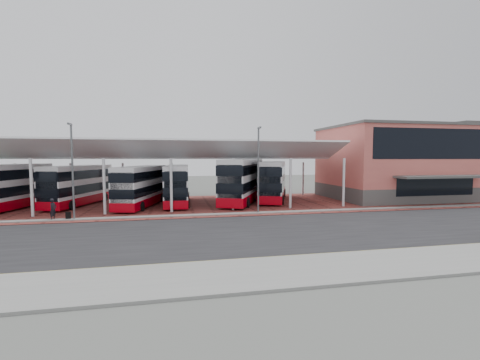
{
  "coord_description": "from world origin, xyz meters",
  "views": [
    {
      "loc": [
        -5.69,
        -22.63,
        5.26
      ],
      "look_at": [
        0.43,
        7.2,
        3.13
      ],
      "focal_mm": 24.0,
      "sensor_mm": 36.0,
      "label": 1
    }
  ],
  "objects": [
    {
      "name": "yellow_line_near",
      "position": [
        0.0,
        -7.0,
        0.03
      ],
      "size": [
        120.0,
        0.12,
        0.01
      ],
      "primitive_type": "cube",
      "color": "gold",
      "rests_on": "road"
    },
    {
      "name": "bus_5",
      "position": [
        6.17,
        14.99,
        2.4
      ],
      "size": [
        6.59,
        11.63,
        4.72
      ],
      "rotation": [
        0.0,
        0.0,
        -0.37
      ],
      "color": "silver",
      "rests_on": "forecourt"
    },
    {
      "name": "bus_4",
      "position": [
        2.08,
        13.68,
        2.54
      ],
      "size": [
        7.57,
        12.2,
        5.0
      ],
      "rotation": [
        0.0,
        0.0,
        -0.43
      ],
      "color": "silver",
      "rests_on": "forecourt"
    },
    {
      "name": "suitcase",
      "position": [
        -14.49,
        6.41,
        0.38
      ],
      "size": [
        0.38,
        0.27,
        0.65
      ],
      "primitive_type": "cube",
      "color": "black",
      "rests_on": "forecourt"
    },
    {
      "name": "sidewalk",
      "position": [
        0.0,
        -9.0,
        0.07
      ],
      "size": [
        120.0,
        4.0,
        0.14
      ],
      "primitive_type": "cube",
      "color": "slate",
      "rests_on": "ground"
    },
    {
      "name": "bus_2",
      "position": [
        -9.14,
        12.97,
        2.19
      ],
      "size": [
        4.94,
        10.69,
        4.29
      ],
      "rotation": [
        0.0,
        0.0,
        -0.25
      ],
      "color": "silver",
      "rests_on": "forecourt"
    },
    {
      "name": "lamp_east",
      "position": [
        2.0,
        6.27,
        4.36
      ],
      "size": [
        0.16,
        0.9,
        8.07
      ],
      "color": "#585B5F",
      "rests_on": "ground"
    },
    {
      "name": "bus_0",
      "position": [
        -21.95,
        13.09,
        2.31
      ],
      "size": [
        4.82,
        11.3,
        4.54
      ],
      "rotation": [
        0.0,
        0.0,
        -0.21
      ],
      "color": "silver",
      "rests_on": "forecourt"
    },
    {
      "name": "bus_3",
      "position": [
        -5.38,
        13.92,
        2.21
      ],
      "size": [
        2.97,
        10.6,
        4.33
      ],
      "rotation": [
        0.0,
        0.0,
        -0.04
      ],
      "color": "silver",
      "rests_on": "forecourt"
    },
    {
      "name": "pedestrian",
      "position": [
        -15.63,
        6.37,
        0.97
      ],
      "size": [
        0.61,
        0.76,
        1.82
      ],
      "primitive_type": "imported",
      "rotation": [
        0.0,
        0.0,
        1.27
      ],
      "color": "black",
      "rests_on": "forecourt"
    },
    {
      "name": "north_kerb",
      "position": [
        0.0,
        6.2,
        0.07
      ],
      "size": [
        120.0,
        0.8,
        0.14
      ],
      "primitive_type": "cube",
      "color": "slate",
      "rests_on": "ground"
    },
    {
      "name": "terminal",
      "position": [
        23.0,
        13.92,
        4.66
      ],
      "size": [
        18.4,
        14.4,
        9.25
      ],
      "color": "#4E4D4A",
      "rests_on": "ground"
    },
    {
      "name": "forecourt",
      "position": [
        2.0,
        13.0,
        0.03
      ],
      "size": [
        72.0,
        16.0,
        0.06
      ],
      "primitive_type": "cube",
      "color": "brown",
      "rests_on": "ground"
    },
    {
      "name": "yellow_line_far",
      "position": [
        0.0,
        -6.7,
        0.03
      ],
      "size": [
        120.0,
        0.12,
        0.01
      ],
      "primitive_type": "cube",
      "color": "gold",
      "rests_on": "road"
    },
    {
      "name": "canopy",
      "position": [
        -6.0,
        13.94,
        5.8
      ],
      "size": [
        37.0,
        11.63,
        7.07
      ],
      "color": "silver",
      "rests_on": "ground"
    },
    {
      "name": "ground",
      "position": [
        0.0,
        0.0,
        0.0
      ],
      "size": [
        140.0,
        140.0,
        0.0
      ],
      "primitive_type": "plane",
      "color": "#4F514C"
    },
    {
      "name": "lamp_west",
      "position": [
        -14.0,
        6.27,
        4.36
      ],
      "size": [
        0.16,
        0.9,
        8.07
      ],
      "color": "#585B5F",
      "rests_on": "ground"
    },
    {
      "name": "road",
      "position": [
        0.0,
        -1.0,
        0.01
      ],
      "size": [
        120.0,
        14.0,
        0.02
      ],
      "primitive_type": "cube",
      "color": "black",
      "rests_on": "ground"
    },
    {
      "name": "bus_1",
      "position": [
        -16.0,
        15.27,
        2.22
      ],
      "size": [
        5.24,
        10.8,
        4.35
      ],
      "rotation": [
        0.0,
        0.0,
        -0.28
      ],
      "color": "silver",
      "rests_on": "forecourt"
    }
  ]
}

